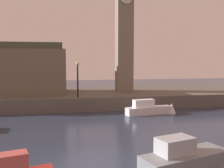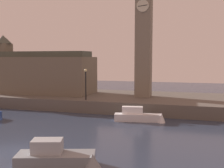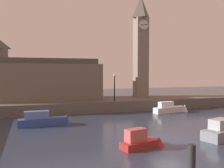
% 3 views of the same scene
% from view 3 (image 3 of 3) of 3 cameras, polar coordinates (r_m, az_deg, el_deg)
% --- Properties ---
extents(ground_plane, '(120.00, 120.00, 0.00)m').
position_cam_3_polar(ground_plane, '(22.45, 13.01, -11.83)').
color(ground_plane, '#2D384C').
extents(far_embankment, '(70.00, 12.00, 1.50)m').
position_cam_3_polar(far_embankment, '(40.49, -1.75, -4.11)').
color(far_embankment, '#5B544C').
rests_on(far_embankment, ground).
extents(clock_tower, '(2.22, 2.27, 16.55)m').
position_cam_3_polar(clock_tower, '(42.34, 6.57, 8.81)').
color(clock_tower, slate).
rests_on(clock_tower, far_embankment).
extents(parliament_hall, '(15.12, 6.12, 8.57)m').
position_cam_3_polar(parliament_hall, '(38.23, -14.82, 0.97)').
color(parliament_hall, '#6B6051').
rests_on(parliament_hall, far_embankment).
extents(streetlamp, '(0.36, 0.36, 3.81)m').
position_cam_3_polar(streetlamp, '(35.30, 0.57, -0.04)').
color(streetlamp, black).
rests_on(streetlamp, far_embankment).
extents(boat_dinghy_red, '(3.83, 1.91, 1.54)m').
position_cam_3_polar(boat_dinghy_red, '(19.37, 7.02, -12.68)').
color(boat_dinghy_red, maroon).
rests_on(boat_dinghy_red, ground).
extents(boat_tour_blue, '(5.52, 1.41, 1.75)m').
position_cam_3_polar(boat_tour_blue, '(27.47, -14.70, -7.93)').
color(boat_tour_blue, '#2D4C93').
rests_on(boat_tour_blue, ground).
extents(boat_ferry_white, '(5.52, 1.91, 1.72)m').
position_cam_3_polar(boat_ferry_white, '(35.97, 13.38, -5.41)').
color(boat_ferry_white, silver).
rests_on(boat_ferry_white, ground).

